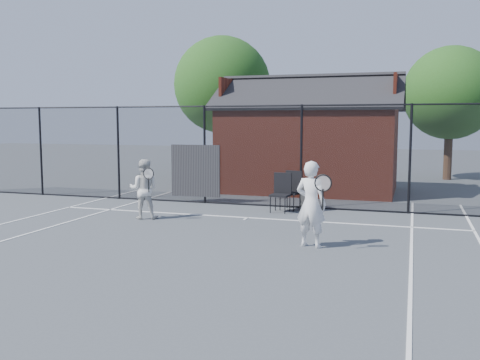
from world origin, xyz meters
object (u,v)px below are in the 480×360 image
(clubhouse, at_px, (310,146))
(chair_left, at_px, (290,191))
(player_front, at_px, (311,204))
(player_back, at_px, (144,189))
(chair_right, at_px, (280,193))
(waste_bin, at_px, (308,199))

(clubhouse, distance_m, chair_left, 4.54)
(player_front, height_order, player_back, player_front)
(chair_right, bearing_deg, player_front, -62.32)
(waste_bin, bearing_deg, chair_right, -143.98)
(player_front, relative_size, chair_right, 1.64)
(player_front, xyz_separation_m, chair_right, (-1.56, 3.80, -0.34))
(clubhouse, relative_size, chair_right, 6.11)
(player_front, relative_size, chair_left, 1.61)
(chair_left, xyz_separation_m, waste_bin, (0.51, 0.00, -0.19))
(chair_right, distance_m, waste_bin, 0.87)
(clubhouse, relative_size, player_front, 3.73)
(chair_right, bearing_deg, clubhouse, 96.60)
(clubhouse, bearing_deg, waste_bin, -79.77)
(clubhouse, relative_size, chair_left, 6.01)
(chair_left, bearing_deg, clubhouse, 108.34)
(player_back, distance_m, chair_right, 3.74)
(player_back, relative_size, chair_right, 1.45)
(chair_right, bearing_deg, waste_bin, 41.37)
(clubhouse, bearing_deg, player_front, -79.15)
(player_back, bearing_deg, waste_bin, 33.26)
(player_front, height_order, waste_bin, player_front)
(player_back, xyz_separation_m, chair_left, (3.32, 2.51, -0.23))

